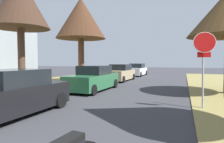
% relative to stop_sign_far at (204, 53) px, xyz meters
% --- Properties ---
extents(stop_sign_far, '(0.82, 0.67, 2.93)m').
position_rel_stop_sign_far_xyz_m(stop_sign_far, '(0.00, 0.00, 0.00)').
color(stop_sign_far, '#9EA0A5').
rests_on(stop_sign_far, grass_verge_right).
extents(street_tree_left_mid_a, '(3.23, 3.23, 6.61)m').
position_rel_stop_sign_far_xyz_m(street_tree_left_mid_a, '(-9.41, 0.28, 2.98)').
color(street_tree_left_mid_a, '#4D372A').
rests_on(street_tree_left_mid_a, grass_verge_left).
extents(street_tree_left_mid_b, '(4.23, 4.23, 7.22)m').
position_rel_stop_sign_far_xyz_m(street_tree_left_mid_b, '(-9.00, 6.31, 3.32)').
color(street_tree_left_mid_b, brown).
rests_on(street_tree_left_mid_b, grass_verge_left).
extents(parked_sedan_black, '(2.01, 4.43, 1.57)m').
position_rel_stop_sign_far_xyz_m(parked_sedan_black, '(-6.20, -3.34, -1.43)').
color(parked_sedan_black, black).
rests_on(parked_sedan_black, ground).
extents(parked_sedan_green, '(2.01, 4.43, 1.57)m').
position_rel_stop_sign_far_xyz_m(parked_sedan_green, '(-6.13, 2.87, -1.43)').
color(parked_sedan_green, '#28663D').
rests_on(parked_sedan_green, ground).
extents(parked_sedan_tan, '(2.01, 4.43, 1.57)m').
position_rel_stop_sign_far_xyz_m(parked_sedan_tan, '(-6.43, 9.19, -1.43)').
color(parked_sedan_tan, tan).
rests_on(parked_sedan_tan, ground).
extents(parked_sedan_white, '(2.01, 4.43, 1.57)m').
position_rel_stop_sign_far_xyz_m(parked_sedan_white, '(-6.40, 16.01, -1.43)').
color(parked_sedan_white, white).
rests_on(parked_sedan_white, ground).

